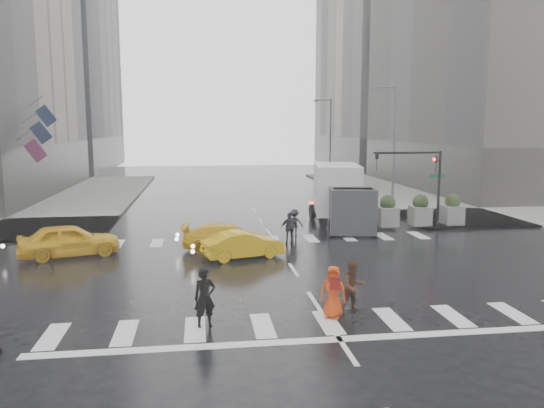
{
  "coord_description": "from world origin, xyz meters",
  "views": [
    {
      "loc": [
        -3.78,
        -20.99,
        5.88
      ],
      "look_at": [
        -0.62,
        2.0,
        2.48
      ],
      "focal_mm": 35.0,
      "sensor_mm": 36.0,
      "label": 1
    }
  ],
  "objects": [
    {
      "name": "planter_east",
      "position": [
        11.0,
        8.2,
        0.98
      ],
      "size": [
        1.1,
        1.1,
        1.8
      ],
      "color": "gray",
      "rests_on": "ground"
    },
    {
      "name": "pedestrian_orange",
      "position": [
        0.23,
        -5.62,
        0.83
      ],
      "size": [
        0.94,
        0.79,
        1.65
      ],
      "rotation": [
        0.0,
        0.0,
        -0.39
      ],
      "color": "#DA3F0F",
      "rests_on": "ground"
    },
    {
      "name": "pedestrian_far_a",
      "position": [
        0.69,
        5.0,
        0.79
      ],
      "size": [
        0.94,
        0.59,
        1.58
      ],
      "primitive_type": "imported",
      "rotation": [
        0.0,
        0.0,
        3.12
      ],
      "color": "black",
      "rests_on": "ground"
    },
    {
      "name": "road_markings",
      "position": [
        0.0,
        0.0,
        0.01
      ],
      "size": [
        18.0,
        48.0,
        0.01
      ],
      "primitive_type": null,
      "color": "silver",
      "rests_on": "ground"
    },
    {
      "name": "sidewalk_ne",
      "position": [
        19.5,
        17.5,
        0.07
      ],
      "size": [
        35.0,
        35.0,
        0.15
      ],
      "primitive_type": "cube",
      "color": "gray",
      "rests_on": "ground"
    },
    {
      "name": "street_lamp_far",
      "position": [
        10.87,
        38.0,
        4.95
      ],
      "size": [
        2.15,
        0.22,
        9.0
      ],
      "color": "#59595B",
      "rests_on": "ground"
    },
    {
      "name": "taxi_front",
      "position": [
        -9.72,
        3.66,
        0.75
      ],
      "size": [
        4.75,
        3.01,
        1.51
      ],
      "primitive_type": "imported",
      "rotation": [
        0.0,
        0.0,
        1.87
      ],
      "color": "#ECB20C",
      "rests_on": "ground"
    },
    {
      "name": "pedestrian_far_b",
      "position": [
        1.24,
        6.68,
        0.74
      ],
      "size": [
        1.04,
        0.71,
        1.48
      ],
      "primitive_type": "imported",
      "rotation": [
        0.0,
        0.0,
        2.94
      ],
      "color": "black",
      "rests_on": "ground"
    },
    {
      "name": "building_ne_far",
      "position": [
        29.0,
        56.0,
        16.27
      ],
      "size": [
        26.05,
        26.05,
        36.0
      ],
      "color": "gray",
      "rests_on": "ground"
    },
    {
      "name": "ground",
      "position": [
        0.0,
        0.0,
        0.0
      ],
      "size": [
        120.0,
        120.0,
        0.0
      ],
      "primitive_type": "plane",
      "color": "black",
      "rests_on": "ground"
    },
    {
      "name": "taxi_rear",
      "position": [
        -2.47,
        3.92,
        0.64
      ],
      "size": [
        4.1,
        2.29,
        1.28
      ],
      "primitive_type": "imported",
      "rotation": [
        0.0,
        0.0,
        1.44
      ],
      "color": "#ECB20C",
      "rests_on": "ground"
    },
    {
      "name": "taxi_mid",
      "position": [
        -1.9,
        2.29,
        0.61
      ],
      "size": [
        3.91,
        2.29,
        1.22
      ],
      "primitive_type": "imported",
      "rotation": [
        0.0,
        0.0,
        1.86
      ],
      "color": "#ECB20C",
      "rests_on": "ground"
    },
    {
      "name": "flag_cluster",
      "position": [
        -15.08,
        18.5,
        5.64
      ],
      "size": [
        2.87,
        3.06,
        4.69
      ],
      "color": "#59595B",
      "rests_on": "ground"
    },
    {
      "name": "traffic_signal_pole",
      "position": [
        9.01,
        8.01,
        3.22
      ],
      "size": [
        4.45,
        0.42,
        4.5
      ],
      "color": "black",
      "rests_on": "ground"
    },
    {
      "name": "pedestrian_brown",
      "position": [
        1.01,
        -5.19,
        0.84
      ],
      "size": [
        0.91,
        0.76,
        1.67
      ],
      "primitive_type": "imported",
      "rotation": [
        0.0,
        0.0,
        0.16
      ],
      "color": "#48291A",
      "rests_on": "ground"
    },
    {
      "name": "street_lamp_near",
      "position": [
        10.87,
        18.0,
        4.95
      ],
      "size": [
        2.15,
        0.22,
        9.0
      ],
      "color": "#59595B",
      "rests_on": "ground"
    },
    {
      "name": "pedestrian_black",
      "position": [
        -3.7,
        -5.83,
        1.58
      ],
      "size": [
        1.14,
        1.15,
        2.43
      ],
      "rotation": [
        0.0,
        0.0,
        0.2
      ],
      "color": "black",
      "rests_on": "ground"
    },
    {
      "name": "planter_west",
      "position": [
        7.0,
        8.2,
        0.98
      ],
      "size": [
        1.1,
        1.1,
        1.8
      ],
      "color": "gray",
      "rests_on": "ground"
    },
    {
      "name": "planter_mid",
      "position": [
        9.0,
        8.2,
        0.98
      ],
      "size": [
        1.1,
        1.1,
        1.8
      ],
      "color": "gray",
      "rests_on": "ground"
    },
    {
      "name": "box_truck",
      "position": [
        4.45,
        9.16,
        1.93
      ],
      "size": [
        2.55,
        6.8,
        3.61
      ],
      "rotation": [
        0.0,
        0.0,
        -0.17
      ],
      "color": "silver",
      "rests_on": "ground"
    },
    {
      "name": "building_nw_far",
      "position": [
        -29.0,
        56.0,
        20.19
      ],
      "size": [
        26.05,
        26.05,
        44.0
      ],
      "color": "#5E5B57",
      "rests_on": "ground"
    }
  ]
}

